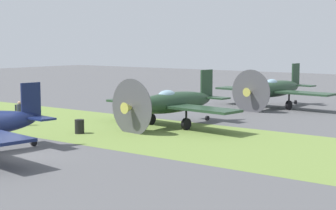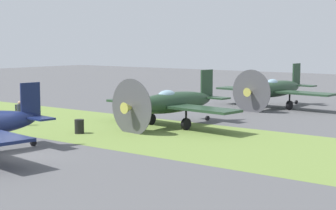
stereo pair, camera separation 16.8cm
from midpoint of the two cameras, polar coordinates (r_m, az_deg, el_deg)
The scene contains 6 objects.
ground_plane at distance 29.20m, azimuth -15.52°, elevation -5.11°, with size 160.00×160.00×0.00m, color #515154.
grass_verge at distance 35.66m, azimuth -3.15°, elevation -2.78°, with size 120.00×11.00×0.01m, color olive.
airplane_wingman at distance 37.48m, azimuth 0.54°, elevation 0.25°, with size 11.18×8.87×3.97m.
airplane_trail at distance 49.16m, azimuth 11.24°, elevation 1.66°, with size 11.27×8.91×4.01m.
ground_crew_chief at distance 39.38m, azimuth -15.14°, elevation -0.77°, with size 0.40×0.54×1.73m.
fuel_drum at distance 35.21m, azimuth -9.13°, elevation -2.23°, with size 0.60×0.60×0.90m, color black.
Camera 2 is at (-23.01, 17.06, 5.81)m, focal length 58.22 mm.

